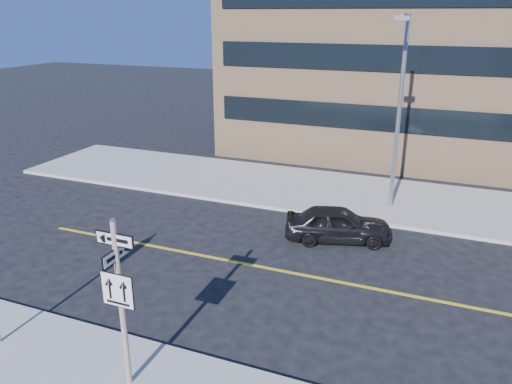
% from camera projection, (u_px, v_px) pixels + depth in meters
% --- Properties ---
extents(ground, '(120.00, 120.00, 0.00)m').
position_uv_depth(ground, '(184.00, 327.00, 13.65)').
color(ground, black).
rests_on(ground, ground).
extents(sign_pole, '(0.92, 0.92, 4.06)m').
position_uv_depth(sign_pole, '(120.00, 296.00, 10.63)').
color(sign_pole, silver).
rests_on(sign_pole, near_sidewalk).
extents(parked_car_a, '(2.63, 4.21, 1.34)m').
position_uv_depth(parked_car_a, '(338.00, 224.00, 18.67)').
color(parked_car_a, black).
rests_on(parked_car_a, ground).
extents(streetlight_a, '(0.55, 2.25, 8.00)m').
position_uv_depth(streetlight_a, '(400.00, 102.00, 20.02)').
color(streetlight_a, gray).
rests_on(streetlight_a, far_sidewalk).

